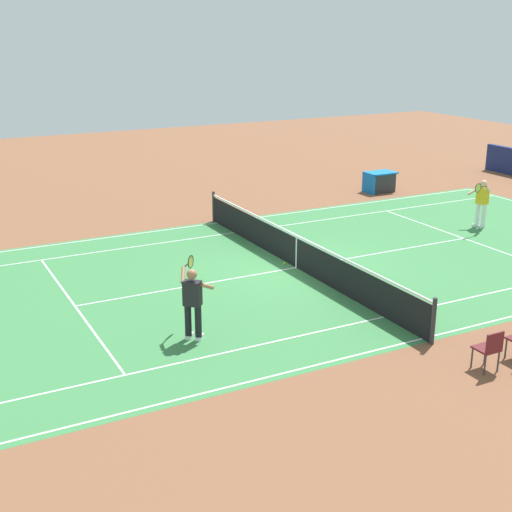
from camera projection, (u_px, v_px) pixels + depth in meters
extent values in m
plane|color=brown|center=(296.00, 268.00, 20.22)|extent=(60.00, 60.00, 0.00)
cube|color=#387A42|center=(296.00, 268.00, 20.22)|extent=(24.20, 11.40, 0.00)
cube|color=white|center=(217.00, 223.00, 24.86)|extent=(23.80, 0.05, 0.01)
cube|color=white|center=(422.00, 339.00, 15.58)|extent=(23.80, 0.05, 0.01)
cube|color=white|center=(234.00, 232.00, 23.69)|extent=(23.80, 0.05, 0.01)
cube|color=white|center=(384.00, 317.00, 16.76)|extent=(23.80, 0.05, 0.01)
cube|color=white|center=(75.00, 306.00, 17.41)|extent=(0.05, 8.22, 0.01)
cube|color=white|center=(464.00, 238.00, 23.03)|extent=(0.05, 8.22, 0.01)
cube|color=white|center=(296.00, 267.00, 20.22)|extent=(12.80, 0.05, 0.01)
cylinder|color=#2D2D33|center=(214.00, 206.00, 24.95)|extent=(0.10, 0.10, 1.08)
cylinder|color=#2D2D33|center=(433.00, 321.00, 15.17)|extent=(0.10, 0.10, 1.08)
cube|color=black|center=(297.00, 253.00, 20.09)|extent=(0.02, 11.60, 0.88)
cube|color=white|center=(297.00, 236.00, 19.93)|extent=(0.04, 11.60, 0.06)
cube|color=white|center=(297.00, 253.00, 20.09)|extent=(0.04, 0.06, 0.88)
cylinder|color=black|center=(198.00, 321.00, 15.38)|extent=(0.15, 0.15, 0.74)
cube|color=white|center=(200.00, 337.00, 15.56)|extent=(0.27, 0.28, 0.09)
cylinder|color=black|center=(188.00, 320.00, 15.45)|extent=(0.15, 0.15, 0.74)
cube|color=white|center=(190.00, 336.00, 15.63)|extent=(0.27, 0.28, 0.09)
cube|color=black|center=(192.00, 293.00, 15.21)|extent=(0.44, 0.44, 0.56)
sphere|color=#9E704C|center=(192.00, 274.00, 15.08)|extent=(0.23, 0.23, 0.23)
cylinder|color=#9E704C|center=(207.00, 286.00, 15.25)|extent=(0.41, 0.26, 0.26)
cylinder|color=#9E704C|center=(183.00, 275.00, 15.35)|extent=(0.26, 0.41, 0.30)
cylinder|color=#232326|center=(186.00, 266.00, 15.62)|extent=(0.22, 0.23, 0.04)
torus|color=#232326|center=(191.00, 262.00, 15.88)|extent=(0.24, 0.24, 0.31)
cylinder|color=#C6D84C|center=(191.00, 262.00, 15.88)|extent=(0.19, 0.20, 0.27)
cylinder|color=white|center=(478.00, 213.00, 24.36)|extent=(0.15, 0.15, 0.74)
cube|color=white|center=(476.00, 225.00, 24.45)|extent=(0.29, 0.15, 0.09)
cylinder|color=white|center=(484.00, 215.00, 24.18)|extent=(0.15, 0.15, 0.74)
cube|color=white|center=(481.00, 226.00, 24.27)|extent=(0.29, 0.15, 0.09)
cube|color=yellow|center=(483.00, 196.00, 24.07)|extent=(0.30, 0.41, 0.56)
sphere|color=#DBAA84|center=(484.00, 183.00, 23.93)|extent=(0.23, 0.23, 0.23)
cylinder|color=#DBAA84|center=(473.00, 191.00, 24.14)|extent=(0.42, 0.16, 0.26)
cylinder|color=#DBAA84|center=(487.00, 188.00, 23.65)|extent=(0.41, 0.28, 0.30)
cylinder|color=#232326|center=(483.00, 187.00, 23.39)|extent=(0.28, 0.08, 0.04)
torus|color=#232326|center=(478.00, 188.00, 23.23)|extent=(0.31, 0.07, 0.31)
cylinder|color=#C6D84C|center=(478.00, 188.00, 23.23)|extent=(0.27, 0.05, 0.27)
sphere|color=#CCE01E|center=(284.00, 263.00, 20.49)|extent=(0.07, 0.07, 0.07)
cylinder|color=#38383D|center=(506.00, 348.00, 14.61)|extent=(0.04, 0.04, 0.44)
cylinder|color=#38383D|center=(472.00, 358.00, 14.20)|extent=(0.04, 0.04, 0.44)
cylinder|color=#38383D|center=(485.00, 354.00, 14.35)|extent=(0.04, 0.04, 0.44)
cylinder|color=#38383D|center=(485.00, 365.00, 13.89)|extent=(0.04, 0.04, 0.44)
cylinder|color=#38383D|center=(498.00, 361.00, 14.05)|extent=(0.04, 0.04, 0.44)
cube|color=#56191E|center=(486.00, 349.00, 14.05)|extent=(0.44, 0.44, 0.04)
cube|color=#56191E|center=(495.00, 342.00, 13.81)|extent=(0.44, 0.04, 0.40)
cube|color=#2D2D33|center=(380.00, 182.00, 29.50)|extent=(1.10, 0.70, 0.80)
cube|color=blue|center=(381.00, 173.00, 29.37)|extent=(1.24, 0.84, 0.06)
cube|color=blue|center=(369.00, 183.00, 29.23)|extent=(0.06, 0.84, 0.84)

